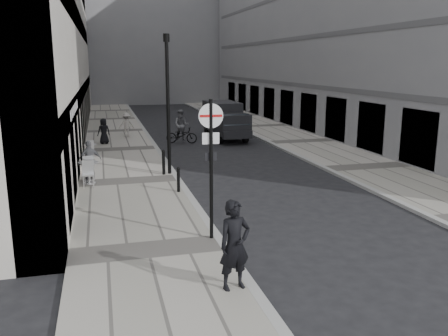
{
  "coord_description": "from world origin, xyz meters",
  "views": [
    {
      "loc": [
        -2.99,
        -9.02,
        4.87
      ],
      "look_at": [
        0.94,
        6.08,
        1.4
      ],
      "focal_mm": 38.0,
      "sensor_mm": 36.0,
      "label": 1
    }
  ],
  "objects_px": {
    "sign_post": "(211,151)",
    "panel_van": "(225,119)",
    "lamppost": "(168,98)",
    "walking_man": "(235,245)",
    "cyclist": "(181,130)"
  },
  "relations": [
    {
      "from": "sign_post",
      "to": "lamppost",
      "type": "bearing_deg",
      "value": 92.79
    },
    {
      "from": "lamppost",
      "to": "panel_van",
      "type": "distance_m",
      "value": 10.93
    },
    {
      "from": "sign_post",
      "to": "panel_van",
      "type": "distance_m",
      "value": 18.35
    },
    {
      "from": "sign_post",
      "to": "lamppost",
      "type": "distance_m",
      "value": 8.17
    },
    {
      "from": "walking_man",
      "to": "sign_post",
      "type": "height_order",
      "value": "sign_post"
    },
    {
      "from": "sign_post",
      "to": "lamppost",
      "type": "xyz_separation_m",
      "value": [
        0.0,
        8.12,
        0.85
      ]
    },
    {
      "from": "walking_man",
      "to": "sign_post",
      "type": "bearing_deg",
      "value": 73.73
    },
    {
      "from": "walking_man",
      "to": "sign_post",
      "type": "relative_size",
      "value": 0.51
    },
    {
      "from": "walking_man",
      "to": "lamppost",
      "type": "bearing_deg",
      "value": 76.47
    },
    {
      "from": "walking_man",
      "to": "sign_post",
      "type": "xyz_separation_m",
      "value": [
        0.2,
        3.04,
        1.47
      ]
    },
    {
      "from": "panel_van",
      "to": "lamppost",
      "type": "bearing_deg",
      "value": -119.47
    },
    {
      "from": "walking_man",
      "to": "panel_van",
      "type": "bearing_deg",
      "value": 63.38
    },
    {
      "from": "panel_van",
      "to": "cyclist",
      "type": "bearing_deg",
      "value": -163.64
    },
    {
      "from": "sign_post",
      "to": "cyclist",
      "type": "height_order",
      "value": "sign_post"
    },
    {
      "from": "sign_post",
      "to": "panel_van",
      "type": "height_order",
      "value": "sign_post"
    }
  ]
}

